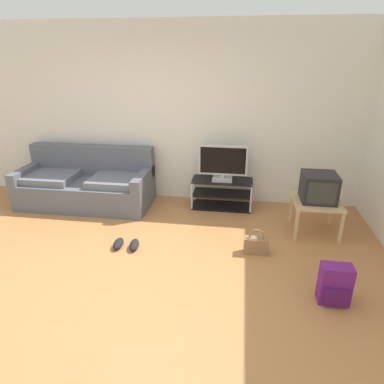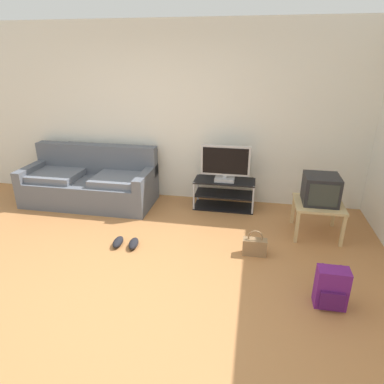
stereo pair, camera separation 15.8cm
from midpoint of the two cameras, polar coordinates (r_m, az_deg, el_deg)
name	(u,v)px [view 1 (the left image)]	position (r m, az deg, el deg)	size (l,w,h in m)	color
ground_plane	(119,285)	(3.74, -13.37, -15.00)	(9.00, 9.80, 0.02)	#B27542
wall_back	(166,115)	(5.41, -5.20, 12.86)	(9.00, 0.10, 2.70)	silver
couch	(87,184)	(5.61, -18.06, 1.22)	(2.02, 0.89, 0.87)	#565B66
tv_stand	(222,193)	(5.24, 4.19, -0.24)	(0.92, 0.40, 0.45)	black
flat_tv	(223,163)	(5.05, 4.32, 4.83)	(0.73, 0.22, 0.54)	#B2B2B7
side_table	(316,205)	(4.69, 19.33, -2.08)	(0.60, 0.60, 0.45)	tan
crt_tv	(319,187)	(4.61, 19.67, 0.74)	(0.43, 0.43, 0.36)	#232326
backpack	(335,285)	(3.55, 21.74, -14.31)	(0.29, 0.24, 0.40)	#661E70
handbag	(256,245)	(4.13, 9.62, -8.78)	(0.28, 0.12, 0.32)	olive
sneakers_pair	(126,244)	(4.31, -12.06, -8.60)	(0.34, 0.27, 0.09)	black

